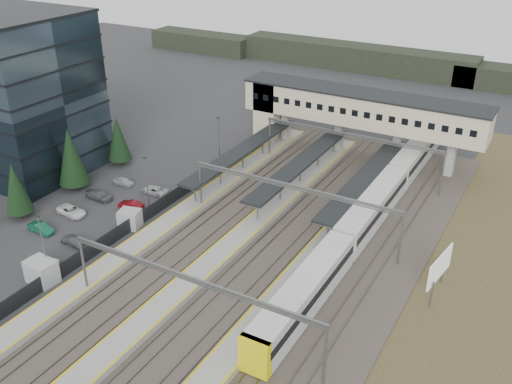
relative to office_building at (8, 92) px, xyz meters
The scene contains 14 objects.
ground 39.86m from the office_building, 18.43° to the right, with size 220.00×220.00×0.00m, color #2B2B2D.
office_building is the anchor object (origin of this frame).
car_park 30.82m from the office_building, 37.66° to the right, with size 10.55×44.45×1.28m.
lampposts 31.00m from the office_building, 21.00° to the right, with size 0.50×53.25×8.07m.
fence 32.32m from the office_building, 13.35° to the right, with size 0.08×90.00×2.00m.
relay_cabin_near 36.72m from the office_building, 36.70° to the right, with size 3.43×2.61×2.74m.
relay_cabin_far 31.45m from the office_building, 13.23° to the right, with size 3.14×2.82×2.45m.
rail_corridor 47.39m from the office_building, ahead, with size 34.00×90.00×0.92m.
canopies 46.29m from the office_building, 19.23° to the left, with size 23.10×30.00×3.28m.
footbridge 53.18m from the office_building, 34.47° to the left, with size 40.40×6.40×11.20m.
gantries 49.23m from the office_building, 10.62° to the right, with size 28.40×62.28×7.17m.
train 57.70m from the office_building, ahead, with size 3.05×63.73×3.84m.
billboard 67.88m from the office_building, ahead, with size 1.05×6.02×5.17m.
treeline_far 100.53m from the office_building, 53.31° to the left, with size 170.00×19.00×7.00m.
Camera 1 is at (39.04, -43.00, 38.44)m, focal length 40.00 mm.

